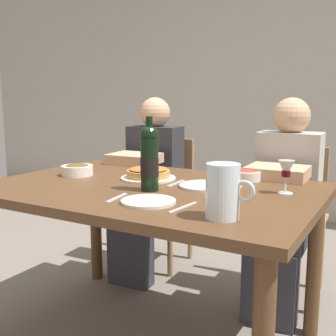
# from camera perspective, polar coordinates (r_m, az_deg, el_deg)

# --- Properties ---
(back_wall) EXTENTS (8.00, 0.10, 2.80)m
(back_wall) POSITION_cam_1_polar(r_m,az_deg,el_deg) (4.22, 16.27, 12.53)
(back_wall) COLOR #B2ADA3
(back_wall) RESTS_ON ground
(dining_table) EXTENTS (1.50, 1.00, 0.76)m
(dining_table) POSITION_cam_1_polar(r_m,az_deg,el_deg) (1.93, -2.54, -5.16)
(dining_table) COLOR brown
(dining_table) RESTS_ON ground
(wine_bottle) EXTENTS (0.08, 0.08, 0.32)m
(wine_bottle) POSITION_cam_1_polar(r_m,az_deg,el_deg) (1.79, -2.55, 1.33)
(wine_bottle) COLOR black
(wine_bottle) RESTS_ON dining_table
(water_pitcher) EXTENTS (0.17, 0.11, 0.19)m
(water_pitcher) POSITION_cam_1_polar(r_m,az_deg,el_deg) (1.40, 7.51, -3.60)
(water_pitcher) COLOR silver
(water_pitcher) RESTS_ON dining_table
(baked_tart) EXTENTS (0.27, 0.27, 0.06)m
(baked_tart) POSITION_cam_1_polar(r_m,az_deg,el_deg) (2.07, -2.71, -0.77)
(baked_tart) COLOR silver
(baked_tart) RESTS_ON dining_table
(salad_bowl) EXTENTS (0.14, 0.14, 0.06)m
(salad_bowl) POSITION_cam_1_polar(r_m,az_deg,el_deg) (2.07, 10.72, -0.89)
(salad_bowl) COLOR white
(salad_bowl) RESTS_ON dining_table
(olive_bowl) EXTENTS (0.16, 0.16, 0.06)m
(olive_bowl) POSITION_cam_1_polar(r_m,az_deg,el_deg) (2.21, -12.29, -0.18)
(olive_bowl) COLOR white
(olive_bowl) RESTS_ON dining_table
(wine_glass_left_diner) EXTENTS (0.07, 0.07, 0.14)m
(wine_glass_left_diner) POSITION_cam_1_polar(r_m,az_deg,el_deg) (1.81, 15.83, -0.33)
(wine_glass_left_diner) COLOR silver
(wine_glass_left_diner) RESTS_ON dining_table
(wine_glass_right_diner) EXTENTS (0.07, 0.07, 0.14)m
(wine_glass_right_diner) POSITION_cam_1_polar(r_m,az_deg,el_deg) (2.32, -2.16, 2.20)
(wine_glass_right_diner) COLOR silver
(wine_glass_right_diner) RESTS_ON dining_table
(dinner_plate_left_setting) EXTENTS (0.21, 0.21, 0.01)m
(dinner_plate_left_setting) POSITION_cam_1_polar(r_m,az_deg,el_deg) (1.61, -2.69, -4.58)
(dinner_plate_left_setting) COLOR silver
(dinner_plate_left_setting) RESTS_ON dining_table
(dinner_plate_right_setting) EXTENTS (0.23, 0.23, 0.01)m
(dinner_plate_right_setting) POSITION_cam_1_polar(r_m,az_deg,el_deg) (1.89, 5.08, -2.45)
(dinner_plate_right_setting) COLOR white
(dinner_plate_right_setting) RESTS_ON dining_table
(fork_left_setting) EXTENTS (0.04, 0.16, 0.00)m
(fork_left_setting) POSITION_cam_1_polar(r_m,az_deg,el_deg) (1.69, -7.01, -4.05)
(fork_left_setting) COLOR silver
(fork_left_setting) RESTS_ON dining_table
(knife_left_setting) EXTENTS (0.03, 0.18, 0.00)m
(knife_left_setting) POSITION_cam_1_polar(r_m,az_deg,el_deg) (1.54, 2.07, -5.39)
(knife_left_setting) COLOR silver
(knife_left_setting) RESTS_ON dining_table
(knife_right_setting) EXTENTS (0.03, 0.18, 0.00)m
(knife_right_setting) POSITION_cam_1_polar(r_m,az_deg,el_deg) (1.83, 9.35, -3.02)
(knife_right_setting) COLOR silver
(knife_right_setting) RESTS_ON dining_table
(spoon_right_setting) EXTENTS (0.02, 0.16, 0.00)m
(spoon_right_setting) POSITION_cam_1_polar(r_m,az_deg,el_deg) (1.96, 1.07, -2.11)
(spoon_right_setting) COLOR silver
(spoon_right_setting) RESTS_ON dining_table
(chair_left) EXTENTS (0.43, 0.43, 0.87)m
(chair_left) POSITION_cam_1_polar(r_m,az_deg,el_deg) (2.96, -0.60, -3.31)
(chair_left) COLOR #9E7A51
(chair_left) RESTS_ON ground
(diner_left) EXTENTS (0.35, 0.52, 1.16)m
(diner_left) POSITION_cam_1_polar(r_m,az_deg,el_deg) (2.73, -2.85, -1.86)
(diner_left) COLOR #2D2D33
(diner_left) RESTS_ON ground
(chair_right) EXTENTS (0.41, 0.41, 0.87)m
(chair_right) POSITION_cam_1_polar(r_m,az_deg,el_deg) (2.60, 16.50, -5.54)
(chair_right) COLOR #9E7A51
(chair_right) RESTS_ON ground
(diner_right) EXTENTS (0.35, 0.51, 1.16)m
(diner_right) POSITION_cam_1_polar(r_m,az_deg,el_deg) (2.35, 15.47, -4.11)
(diner_right) COLOR #B7B2A8
(diner_right) RESTS_ON ground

